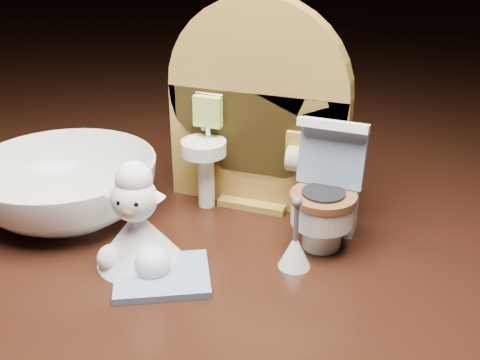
# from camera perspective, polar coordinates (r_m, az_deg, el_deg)

# --- Properties ---
(backdrop_panel) EXTENTS (0.13, 0.05, 0.15)m
(backdrop_panel) POSITION_cam_1_polar(r_m,az_deg,el_deg) (0.42, 1.56, 5.88)
(backdrop_panel) COLOR olive
(backdrop_panel) RESTS_ON ground
(toy_toilet) EXTENTS (0.04, 0.05, 0.08)m
(toy_toilet) POSITION_cam_1_polar(r_m,az_deg,el_deg) (0.39, 8.27, -1.79)
(toy_toilet) COLOR white
(toy_toilet) RESTS_ON ground
(bath_mat) EXTENTS (0.07, 0.07, 0.00)m
(bath_mat) POSITION_cam_1_polar(r_m,az_deg,el_deg) (0.37, -7.39, -9.01)
(bath_mat) COLOR #728BAF
(bath_mat) RESTS_ON ground
(toilet_brush) EXTENTS (0.02, 0.02, 0.05)m
(toilet_brush) POSITION_cam_1_polar(r_m,az_deg,el_deg) (0.37, 5.23, -6.49)
(toilet_brush) COLOR white
(toilet_brush) RESTS_ON ground
(plush_lamb) EXTENTS (0.05, 0.05, 0.07)m
(plush_lamb) POSITION_cam_1_polar(r_m,az_deg,el_deg) (0.37, -9.69, -4.63)
(plush_lamb) COLOR white
(plush_lamb) RESTS_ON ground
(ceramic_bowl) EXTENTS (0.17, 0.17, 0.04)m
(ceramic_bowl) POSITION_cam_1_polar(r_m,az_deg,el_deg) (0.44, -16.18, -0.66)
(ceramic_bowl) COLOR white
(ceramic_bowl) RESTS_ON ground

